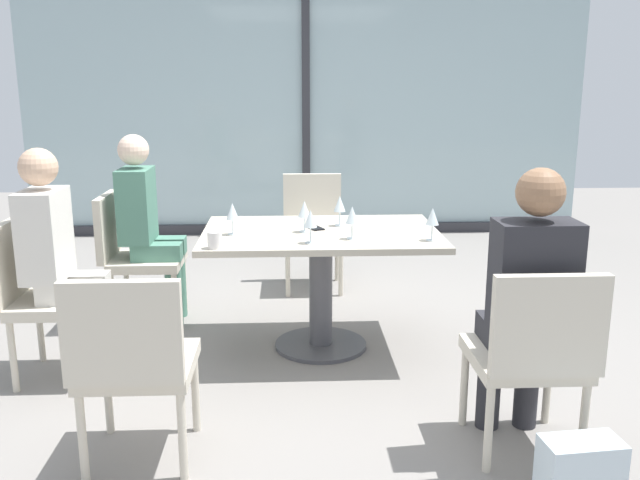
# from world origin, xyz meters

# --- Properties ---
(ground_plane) EXTENTS (12.00, 12.00, 0.00)m
(ground_plane) POSITION_xyz_m (0.00, 0.00, 0.00)
(ground_plane) COLOR gray
(window_wall_backdrop) EXTENTS (5.77, 0.10, 2.70)m
(window_wall_backdrop) POSITION_xyz_m (0.00, 3.20, 1.21)
(window_wall_backdrop) COLOR #9EB7BC
(window_wall_backdrop) RESTS_ON ground_plane
(dining_table_main) EXTENTS (1.39, 0.93, 0.73)m
(dining_table_main) POSITION_xyz_m (0.00, 0.00, 0.56)
(dining_table_main) COLOR #BCB29E
(dining_table_main) RESTS_ON ground_plane
(chair_front_right) EXTENTS (0.46, 0.50, 0.87)m
(chair_front_right) POSITION_xyz_m (0.83, -1.29, 0.50)
(chair_front_right) COLOR beige
(chair_front_right) RESTS_ON ground_plane
(chair_far_left) EXTENTS (0.50, 0.46, 0.87)m
(chair_far_left) POSITION_xyz_m (-1.23, 0.51, 0.50)
(chair_far_left) COLOR beige
(chair_far_left) RESTS_ON ground_plane
(chair_side_end) EXTENTS (0.50, 0.46, 0.87)m
(chair_side_end) POSITION_xyz_m (-1.53, -0.34, 0.50)
(chair_side_end) COLOR beige
(chair_side_end) RESTS_ON ground_plane
(chair_near_window) EXTENTS (0.46, 0.51, 0.87)m
(chair_near_window) POSITION_xyz_m (0.00, 1.29, 0.50)
(chair_near_window) COLOR beige
(chair_near_window) RESTS_ON ground_plane
(chair_front_left) EXTENTS (0.46, 0.50, 0.87)m
(chair_front_left) POSITION_xyz_m (-0.83, -1.29, 0.50)
(chair_front_left) COLOR beige
(chair_front_left) RESTS_ON ground_plane
(person_front_right) EXTENTS (0.34, 0.39, 1.26)m
(person_front_right) POSITION_xyz_m (0.83, -1.18, 0.70)
(person_front_right) COLOR #28282D
(person_front_right) RESTS_ON ground_plane
(person_far_left) EXTENTS (0.39, 0.34, 1.26)m
(person_far_left) POSITION_xyz_m (-1.12, 0.51, 0.70)
(person_far_left) COLOR #4C7F6B
(person_far_left) RESTS_ON ground_plane
(person_side_end) EXTENTS (0.39, 0.34, 1.26)m
(person_side_end) POSITION_xyz_m (-1.42, -0.34, 0.70)
(person_side_end) COLOR silver
(person_side_end) RESTS_ON ground_plane
(wine_glass_0) EXTENTS (0.07, 0.07, 0.18)m
(wine_glass_0) POSITION_xyz_m (-0.10, -0.03, 0.86)
(wine_glass_0) COLOR silver
(wine_glass_0) RESTS_ON dining_table_main
(wine_glass_1) EXTENTS (0.07, 0.07, 0.18)m
(wine_glass_1) POSITION_xyz_m (0.12, 0.13, 0.86)
(wine_glass_1) COLOR silver
(wine_glass_1) RESTS_ON dining_table_main
(wine_glass_2) EXTENTS (0.07, 0.07, 0.18)m
(wine_glass_2) POSITION_xyz_m (-0.07, -0.31, 0.86)
(wine_glass_2) COLOR silver
(wine_glass_2) RESTS_ON dining_table_main
(wine_glass_3) EXTENTS (0.07, 0.07, 0.18)m
(wine_glass_3) POSITION_xyz_m (0.60, -0.28, 0.86)
(wine_glass_3) COLOR silver
(wine_glass_3) RESTS_ON dining_table_main
(wine_glass_4) EXTENTS (0.07, 0.07, 0.18)m
(wine_glass_4) POSITION_xyz_m (0.16, -0.22, 0.86)
(wine_glass_4) COLOR silver
(wine_glass_4) RESTS_ON dining_table_main
(wine_glass_5) EXTENTS (0.07, 0.07, 0.18)m
(wine_glass_5) POSITION_xyz_m (-0.51, -0.07, 0.86)
(wine_glass_5) COLOR silver
(wine_glass_5) RESTS_ON dining_table_main
(coffee_cup) EXTENTS (0.08, 0.08, 0.09)m
(coffee_cup) POSITION_xyz_m (-0.58, -0.40, 0.78)
(coffee_cup) COLOR white
(coffee_cup) RESTS_ON dining_table_main
(cell_phone_on_table) EXTENTS (0.12, 0.16, 0.01)m
(cell_phone_on_table) POSITION_xyz_m (-0.04, 0.07, 0.73)
(cell_phone_on_table) COLOR black
(cell_phone_on_table) RESTS_ON dining_table_main
(handbag_0) EXTENTS (0.31, 0.19, 0.28)m
(handbag_0) POSITION_xyz_m (0.91, -1.65, 0.14)
(handbag_0) COLOR silver
(handbag_0) RESTS_ON ground_plane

